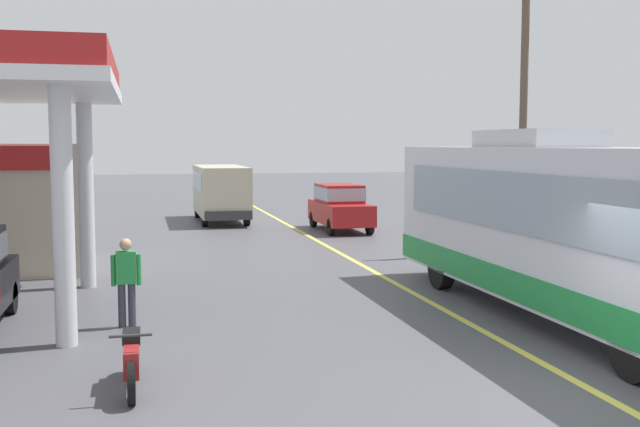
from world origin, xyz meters
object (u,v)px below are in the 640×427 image
at_px(coach_bus_main, 561,230).
at_px(car_trailing_behind_bus, 340,205).
at_px(pedestrian_near_pump, 126,277).
at_px(minibus_opposing_lane, 220,188).
at_px(motorcycle_parked_forecourt, 132,358).

height_order(coach_bus_main, car_trailing_behind_bus, coach_bus_main).
distance_m(coach_bus_main, pedestrian_near_pump, 8.35).
bearing_deg(coach_bus_main, minibus_opposing_lane, 102.69).
bearing_deg(minibus_opposing_lane, pedestrian_near_pump, -100.96).
relative_size(coach_bus_main, car_trailing_behind_bus, 2.63).
distance_m(minibus_opposing_lane, pedestrian_near_pump, 19.40).
distance_m(coach_bus_main, motorcycle_parked_forecourt, 8.60).
xyz_separation_m(motorcycle_parked_forecourt, pedestrian_near_pump, (-0.13, 3.72, 0.49)).
relative_size(motorcycle_parked_forecourt, pedestrian_near_pump, 1.08).
bearing_deg(pedestrian_near_pump, car_trailing_behind_bus, 61.28).
bearing_deg(car_trailing_behind_bus, pedestrian_near_pump, -118.72).
bearing_deg(coach_bus_main, motorcycle_parked_forecourt, -162.31).
relative_size(minibus_opposing_lane, pedestrian_near_pump, 3.69).
height_order(coach_bus_main, minibus_opposing_lane, coach_bus_main).
height_order(coach_bus_main, motorcycle_parked_forecourt, coach_bus_main).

